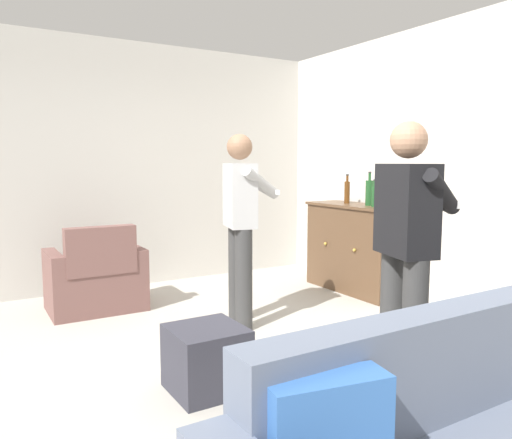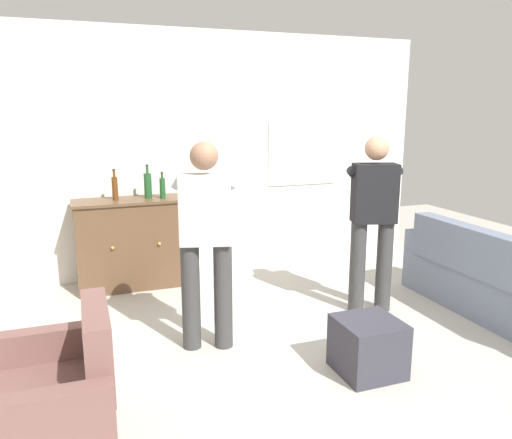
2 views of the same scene
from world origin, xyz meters
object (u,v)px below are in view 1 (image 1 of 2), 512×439
bottle_wine_green (347,191)px  person_standing_right (407,246)px  armchair (96,281)px  bottle_liquor_amber (374,196)px  sideboard_cabinet (355,248)px  bottle_spirits_clear (369,192)px  person_standing_left (241,220)px  ottoman (206,359)px

bottle_wine_green → person_standing_right: person_standing_right is taller
armchair → bottle_liquor_amber: bottle_liquor_amber is taller
sideboard_cabinet → bottle_spirits_clear: 0.66m
sideboard_cabinet → person_standing_left: bearing=-77.2°
ottoman → bottle_wine_green: bearing=121.7°
ottoman → armchair: bearing=-175.4°
bottle_liquor_amber → sideboard_cabinet: bearing=170.5°
sideboard_cabinet → bottle_liquor_amber: bearing=-9.5°
person_standing_left → armchair: bearing=-138.4°
person_standing_right → person_standing_left: bearing=-172.9°
bottle_wine_green → bottle_liquor_amber: bearing=-6.9°
bottle_liquor_amber → armchair: bearing=-112.1°
bottle_spirits_clear → sideboard_cabinet: bearing=-176.0°
ottoman → person_standing_left: (-1.00, 0.82, 0.73)m
bottle_wine_green → bottle_liquor_amber: bottle_wine_green is taller
bottle_liquor_amber → ottoman: bottle_liquor_amber is taller
bottle_wine_green → ottoman: (1.55, -2.51, -0.91)m
bottle_liquor_amber → ottoman: bearing=-66.6°
person_standing_right → bottle_liquor_amber: bearing=140.6°
sideboard_cabinet → person_standing_left: size_ratio=0.74×
sideboard_cabinet → person_standing_left: 1.78m
bottle_wine_green → bottle_liquor_amber: size_ratio=1.15×
sideboard_cabinet → person_standing_right: bearing=-35.6°
bottle_wine_green → sideboard_cabinet: bearing=-1.5°
armchair → sideboard_cabinet: sideboard_cabinet is taller
armchair → bottle_spirits_clear: (0.92, 2.69, 0.83)m
sideboard_cabinet → bottle_wine_green: bottle_wine_green is taller
bottle_wine_green → person_standing_left: 1.78m
sideboard_cabinet → ottoman: bearing=-61.0°
armchair → person_standing_left: size_ratio=0.53×
person_standing_right → bottle_spirits_clear: bearing=141.6°
armchair → bottle_liquor_amber: (1.06, 2.62, 0.80)m
bottle_liquor_amber → ottoman: (1.06, -2.45, -0.89)m
bottle_wine_green → person_standing_right: size_ratio=0.20×
sideboard_cabinet → ottoman: size_ratio=2.78×
bottle_liquor_amber → bottle_wine_green: bearing=173.1°
bottle_wine_green → ottoman: bearing=-58.3°
bottle_spirits_clear → ottoman: bearing=-64.4°
bottle_liquor_amber → person_standing_left: 1.63m
person_standing_right → ottoman: bearing=-123.1°
bottle_wine_green → bottle_spirits_clear: size_ratio=0.91×
armchair → person_standing_left: (1.12, 0.99, 0.65)m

